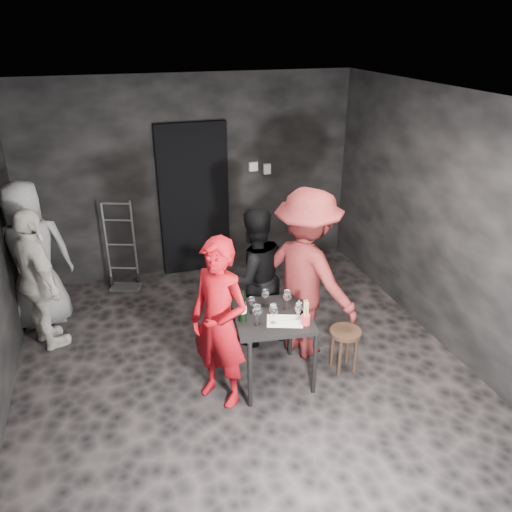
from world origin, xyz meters
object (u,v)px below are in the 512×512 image
object	(u,v)px
woman_black	(254,274)
wine_bottle	(243,309)
bystander_cream	(38,277)
hand_truck	(124,271)
server_red	(219,316)
man_maroon	(307,257)
breadstick_cup	(306,313)
bystander_grey	(30,245)
tasting_table	(272,323)
stool	(345,339)

from	to	relation	value
woman_black	wine_bottle	world-z (taller)	woman_black
bystander_cream	wine_bottle	bearing A→B (deg)	-151.81
hand_truck	server_red	size ratio (longest dim) A/B	0.66
man_maroon	bystander_cream	bearing A→B (deg)	40.85
breadstick_cup	server_red	bearing A→B (deg)	171.02
bystander_grey	bystander_cream	bearing A→B (deg)	90.58
tasting_table	server_red	bearing A→B (deg)	-167.91
breadstick_cup	stool	bearing A→B (deg)	17.55
tasting_table	wine_bottle	size ratio (longest dim) A/B	2.43
tasting_table	bystander_cream	bearing A→B (deg)	149.29
tasting_table	server_red	size ratio (longest dim) A/B	0.42
tasting_table	hand_truck	bearing A→B (deg)	117.66
server_red	wine_bottle	size ratio (longest dim) A/B	5.83
woman_black	tasting_table	bearing A→B (deg)	78.59
hand_truck	wine_bottle	bearing A→B (deg)	-48.48
hand_truck	bystander_cream	xyz separation A→B (m)	(-0.89, -1.15, 0.63)
stool	server_red	world-z (taller)	server_red
stool	man_maroon	world-z (taller)	man_maroon
bystander_grey	tasting_table	bearing A→B (deg)	131.72
breadstick_cup	bystander_grey	bearing A→B (deg)	140.96
stool	woman_black	world-z (taller)	woman_black
bystander_cream	breadstick_cup	size ratio (longest dim) A/B	6.47
wine_bottle	hand_truck	bearing A→B (deg)	111.90
man_maroon	bystander_grey	xyz separation A→B (m)	(-2.75, 1.42, -0.11)
woman_black	wine_bottle	size ratio (longest dim) A/B	5.29
stool	woman_black	distance (m)	1.17
bystander_cream	woman_black	bearing A→B (deg)	-131.55
server_red	bystander_grey	xyz separation A→B (m)	(-1.72, 1.90, 0.11)
stool	woman_black	bearing A→B (deg)	132.00
woman_black	man_maroon	size ratio (longest dim) A/B	0.73
hand_truck	man_maroon	bearing A→B (deg)	-29.92
stool	bystander_cream	xyz separation A→B (m)	(-2.92, 1.36, 0.48)
man_maroon	bystander_grey	world-z (taller)	man_maroon
wine_bottle	server_red	bearing A→B (deg)	-156.03
man_maroon	breadstick_cup	world-z (taller)	man_maroon
bystander_cream	wine_bottle	world-z (taller)	bystander_cream
tasting_table	man_maroon	world-z (taller)	man_maroon
bystander_cream	stool	bearing A→B (deg)	-142.21
woman_black	bystander_cream	xyz separation A→B (m)	(-2.20, 0.56, 0.03)
hand_truck	bystander_grey	xyz separation A→B (m)	(-0.98, -0.65, 0.80)
hand_truck	bystander_grey	distance (m)	1.42
bystander_grey	wine_bottle	bearing A→B (deg)	127.67
bystander_cream	breadstick_cup	xyz separation A→B (m)	(2.41, -1.53, 0.02)
bystander_cream	hand_truck	bearing A→B (deg)	-64.86
stool	breadstick_cup	bearing A→B (deg)	-162.45
tasting_table	woman_black	xyz separation A→B (m)	(0.03, 0.72, 0.17)
server_red	woman_black	size ratio (longest dim) A/B	1.10
server_red	stool	bearing A→B (deg)	52.50
tasting_table	man_maroon	xyz separation A→B (m)	(0.49, 0.36, 0.47)
bystander_cream	man_maroon	bearing A→B (deg)	-136.33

